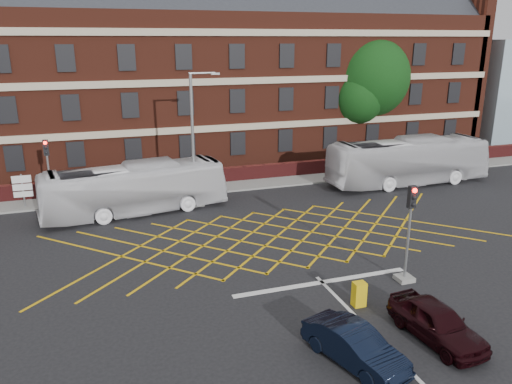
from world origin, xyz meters
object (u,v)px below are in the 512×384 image
object	(u,v)px
street_lamp	(195,162)
utility_cabinet	(359,294)
car_navy	(355,346)
car_maroon	(437,322)
direction_signs	(23,187)
deciduous_tree	(368,83)
traffic_light_near	(408,243)
bus_right	(408,161)
traffic_light_far	(50,180)
bus_left	(135,189)

from	to	relation	value
street_lamp	utility_cabinet	world-z (taller)	street_lamp
car_navy	car_maroon	xyz separation A→B (m)	(3.35, 0.29, 0.04)
car_maroon	direction_signs	distance (m)	24.79
car_maroon	deciduous_tree	bearing A→B (deg)	59.38
car_navy	utility_cabinet	size ratio (longest dim) A/B	3.77
deciduous_tree	utility_cabinet	bearing A→B (deg)	-120.60
traffic_light_near	direction_signs	xyz separation A→B (m)	(-16.56, 15.62, -0.39)
car_navy	utility_cabinet	distance (m)	3.70
bus_right	traffic_light_far	world-z (taller)	traffic_light_far
street_lamp	car_navy	bearing A→B (deg)	-85.17
bus_left	direction_signs	xyz separation A→B (m)	(-6.43, 2.92, -0.14)
traffic_light_near	direction_signs	bearing A→B (deg)	136.68
utility_cabinet	traffic_light_far	bearing A→B (deg)	125.91
bus_right	traffic_light_far	size ratio (longest dim) A/B	2.81
traffic_light_far	car_maroon	bearing A→B (deg)	-55.41
street_lamp	car_maroon	bearing A→B (deg)	-74.30
deciduous_tree	direction_signs	size ratio (longest dim) A/B	4.70
car_maroon	traffic_light_far	world-z (taller)	traffic_light_far
utility_cabinet	deciduous_tree	bearing A→B (deg)	59.40
car_maroon	street_lamp	size ratio (longest dim) A/B	0.48
car_maroon	street_lamp	bearing A→B (deg)	100.40
bus_right	utility_cabinet	xyz separation A→B (m)	(-11.99, -14.21, -1.17)
car_navy	direction_signs	size ratio (longest dim) A/B	1.71
car_navy	car_maroon	world-z (taller)	car_maroon
bus_right	car_maroon	distance (m)	20.10
traffic_light_near	utility_cabinet	size ratio (longest dim) A/B	4.28
street_lamp	traffic_light_near	bearing A→B (deg)	-63.96
bus_right	street_lamp	xyz separation A→B (m)	(-15.43, 0.13, 1.08)
car_maroon	deciduous_tree	distance (m)	29.37
car_navy	street_lamp	distance (m)	17.67
direction_signs	traffic_light_far	bearing A→B (deg)	-11.24
bus_right	car_maroon	xyz separation A→B (m)	(-10.60, -17.06, -1.01)
bus_left	car_navy	distance (m)	17.90
car_navy	utility_cabinet	world-z (taller)	car_navy
deciduous_tree	car_maroon	bearing A→B (deg)	-115.32
car_maroon	traffic_light_near	world-z (taller)	traffic_light_near
deciduous_tree	utility_cabinet	distance (m)	27.58
bus_right	utility_cabinet	distance (m)	18.63
bus_left	bus_right	xyz separation A→B (m)	(19.17, 0.25, 0.16)
deciduous_tree	direction_signs	xyz separation A→B (m)	(-27.32, -6.31, -5.02)
car_maroon	deciduous_tree	size ratio (longest dim) A/B	0.37
bus_left	deciduous_tree	distance (m)	23.35
car_navy	deciduous_tree	world-z (taller)	deciduous_tree
bus_right	direction_signs	size ratio (longest dim) A/B	5.46
utility_cabinet	street_lamp	bearing A→B (deg)	103.47
car_maroon	utility_cabinet	world-z (taller)	car_maroon
bus_left	street_lamp	bearing A→B (deg)	-92.35
bus_left	traffic_light_far	bearing A→B (deg)	53.53
car_maroon	utility_cabinet	xyz separation A→B (m)	(-1.40, 2.85, -0.16)
direction_signs	utility_cabinet	distance (m)	21.70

